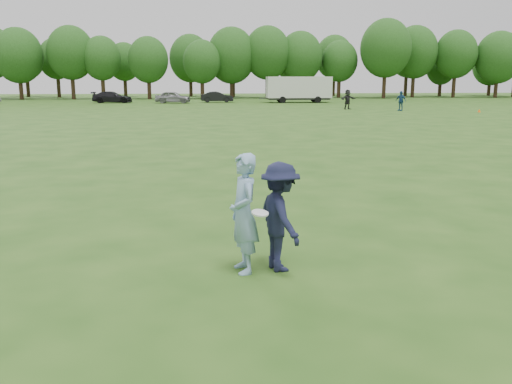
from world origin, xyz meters
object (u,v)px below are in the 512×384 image
(defender, at_px, (280,217))
(car_f, at_px, (217,97))
(thrower, at_px, (244,214))
(field_cone, at_px, (479,111))
(player_far_d, at_px, (348,99))
(car_d, at_px, (112,97))
(cargo_trailer, at_px, (299,88))
(car_e, at_px, (173,97))
(player_far_b, at_px, (401,101))

(defender, bearing_deg, car_f, -16.24)
(thrower, xyz_separation_m, field_cone, (24.39, 38.97, -0.82))
(player_far_d, distance_m, car_d, 30.14)
(car_d, bearing_deg, defender, -167.38)
(car_d, bearing_deg, car_f, -87.47)
(thrower, height_order, cargo_trailer, cargo_trailer)
(player_far_d, relative_size, car_e, 0.45)
(player_far_b, height_order, car_d, player_far_b)
(car_f, distance_m, cargo_trailer, 10.33)
(player_far_b, height_order, car_f, player_far_b)
(car_f, bearing_deg, field_cone, -132.09)
(defender, xyz_separation_m, car_e, (-4.77, 59.41, -0.16))
(defender, distance_m, car_e, 59.60)
(field_cone, bearing_deg, defender, -121.43)
(player_far_b, xyz_separation_m, cargo_trailer, (-6.67, 17.65, 0.85))
(thrower, relative_size, player_far_d, 1.00)
(player_far_d, height_order, field_cone, player_far_d)
(defender, height_order, car_e, defender)
(player_far_b, xyz_separation_m, car_d, (-29.79, 19.02, -0.22))
(field_cone, relative_size, cargo_trailer, 0.03)
(cargo_trailer, bearing_deg, player_far_d, -81.23)
(defender, bearing_deg, car_e, -11.01)
(thrower, distance_m, defender, 0.60)
(car_d, height_order, cargo_trailer, cargo_trailer)
(car_f, relative_size, field_cone, 13.60)
(player_far_d, height_order, car_f, player_far_d)
(thrower, xyz_separation_m, car_e, (-4.18, 59.44, -0.24))
(thrower, bearing_deg, field_cone, 135.46)
(player_far_b, relative_size, cargo_trailer, 0.21)
(player_far_d, xyz_separation_m, car_d, (-25.40, 16.21, -0.26))
(defender, distance_m, field_cone, 45.64)
(defender, xyz_separation_m, car_d, (-12.30, 60.89, -0.19))
(thrower, relative_size, field_cone, 6.46)
(car_e, height_order, cargo_trailer, cargo_trailer)
(thrower, bearing_deg, car_e, 171.52)
(field_cone, distance_m, cargo_trailer, 24.39)
(thrower, distance_m, player_far_b, 45.64)
(car_e, bearing_deg, player_far_d, -122.10)
(car_f, relative_size, cargo_trailer, 0.45)
(player_far_b, bearing_deg, car_d, -160.27)
(car_d, relative_size, car_f, 1.19)
(thrower, height_order, field_cone, thrower)
(defender, bearing_deg, player_far_b, -38.27)
(player_far_b, xyz_separation_m, player_far_d, (-4.38, 2.81, 0.04))
(car_d, xyz_separation_m, field_cone, (36.10, -21.96, -0.55))
(field_cone, xyz_separation_m, cargo_trailer, (-12.99, 20.58, 1.63))
(player_far_b, height_order, cargo_trailer, cargo_trailer)
(thrower, xyz_separation_m, defender, (0.59, 0.03, -0.08))
(player_far_d, distance_m, cargo_trailer, 15.03)
(player_far_b, relative_size, field_cone, 6.17)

